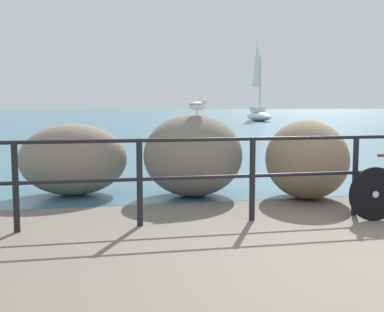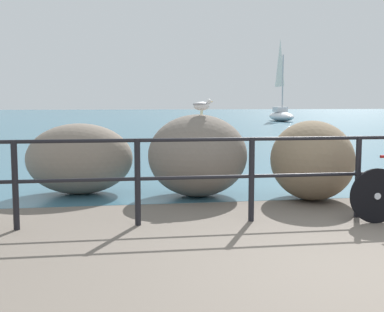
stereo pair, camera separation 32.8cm
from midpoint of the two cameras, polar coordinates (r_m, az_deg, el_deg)
The scene contains 8 objects.
ground_plane at distance 23.81m, azimuth -2.84°, elevation 2.57°, with size 120.00×120.00×0.10m, color #6B6056.
sea_surface at distance 52.02m, azimuth -6.10°, elevation 4.55°, with size 120.00×90.00×0.01m, color #38667A.
promenade_railing at distance 6.32m, azimuth 14.29°, elevation -1.33°, with size 9.65×0.07×1.02m.
breakwater_boulder_main at distance 7.64m, azimuth 1.88°, elevation 0.05°, with size 1.52×1.37×1.25m.
breakwater_boulder_left at distance 8.00m, azimuth -11.52°, elevation -0.32°, with size 1.65×1.17×1.11m.
breakwater_boulder_right at distance 7.61m, azimuth 14.68°, elevation -0.48°, with size 1.18×1.45×1.17m.
seagull at distance 7.52m, azimuth 2.38°, elevation 5.80°, with size 0.34×0.18×0.23m.
sailboat at distance 38.25m, azimuth 10.34°, elevation 4.98°, with size 1.37×4.42×6.16m.
Camera 2 is at (-2.31, -3.67, 1.44)m, focal length 46.84 mm.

